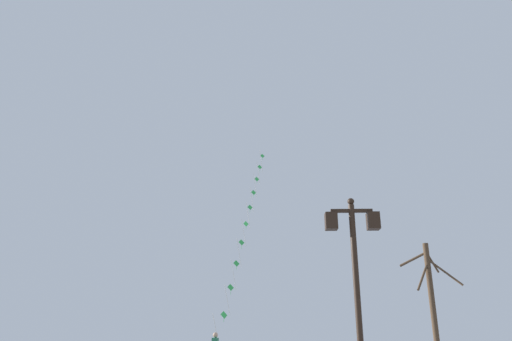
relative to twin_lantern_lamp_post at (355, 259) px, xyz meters
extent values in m
cylinder|color=black|center=(0.00, 0.00, -0.98)|extent=(0.14, 0.14, 4.53)
sphere|color=black|center=(0.00, 0.00, 1.36)|extent=(0.16, 0.16, 0.16)
cube|color=black|center=(0.00, 0.00, 1.13)|extent=(0.98, 0.08, 0.08)
cube|color=black|center=(-0.49, 0.00, 0.88)|extent=(0.28, 0.28, 0.40)
cube|color=beige|center=(-0.49, 0.00, 0.88)|extent=(0.19, 0.19, 0.30)
cube|color=black|center=(0.49, 0.00, 0.88)|extent=(0.28, 0.28, 0.40)
cube|color=beige|center=(0.49, 0.00, 0.88)|extent=(0.19, 0.19, 0.30)
cylinder|color=silver|center=(-4.44, 13.22, -1.87)|extent=(0.35, 2.24, 2.40)
cylinder|color=silver|center=(-4.18, 15.04, 0.07)|extent=(0.23, 1.42, 1.52)
cylinder|color=silver|center=(-3.97, 16.44, 1.58)|extent=(0.23, 1.42, 1.52)
cylinder|color=silver|center=(-3.76, 17.84, 3.09)|extent=(0.23, 1.42, 1.52)
cylinder|color=silver|center=(-3.55, 19.25, 4.59)|extent=(0.23, 1.42, 1.52)
cylinder|color=silver|center=(-3.34, 20.65, 6.10)|extent=(0.23, 1.42, 1.52)
cylinder|color=silver|center=(-3.14, 22.05, 7.61)|extent=(0.23, 1.42, 1.52)
cylinder|color=silver|center=(-2.93, 23.46, 9.11)|extent=(0.23, 1.42, 1.52)
cylinder|color=silver|center=(-2.72, 24.86, 10.62)|extent=(0.23, 1.42, 1.52)
cylinder|color=silver|center=(-2.51, 26.27, 12.13)|extent=(0.23, 1.42, 1.52)
cube|color=green|center=(-4.28, 14.33, -0.68)|extent=(0.37, 0.13, 0.38)
cylinder|color=green|center=(-4.28, 14.33, -0.93)|extent=(0.02, 0.02, 0.19)
cube|color=green|center=(-4.07, 15.74, 0.83)|extent=(0.37, 0.12, 0.38)
cylinder|color=green|center=(-4.07, 15.74, 0.56)|extent=(0.03, 0.04, 0.23)
cube|color=green|center=(-3.86, 17.14, 2.33)|extent=(0.38, 0.08, 0.38)
cylinder|color=green|center=(-3.86, 17.14, 2.07)|extent=(0.02, 0.03, 0.22)
cube|color=green|center=(-3.66, 18.54, 3.84)|extent=(0.38, 0.08, 0.38)
cylinder|color=green|center=(-3.66, 18.54, 3.55)|extent=(0.02, 0.03, 0.26)
cube|color=green|center=(-3.45, 19.95, 5.35)|extent=(0.36, 0.16, 0.38)
cylinder|color=green|center=(-3.45, 19.95, 5.09)|extent=(0.02, 0.03, 0.21)
cube|color=green|center=(-3.24, 21.35, 6.85)|extent=(0.38, 0.09, 0.38)
cylinder|color=green|center=(-3.24, 21.35, 6.60)|extent=(0.02, 0.03, 0.20)
cube|color=green|center=(-3.03, 22.76, 8.36)|extent=(0.38, 0.06, 0.38)
cylinder|color=green|center=(-3.03, 22.76, 8.11)|extent=(0.02, 0.04, 0.20)
cube|color=green|center=(-2.83, 24.16, 9.87)|extent=(0.38, 0.10, 0.38)
cylinder|color=green|center=(-2.83, 24.16, 9.61)|extent=(0.02, 0.03, 0.21)
cube|color=green|center=(-2.62, 25.56, 11.37)|extent=(0.38, 0.04, 0.38)
cylinder|color=green|center=(-2.62, 25.56, 11.07)|extent=(0.02, 0.06, 0.29)
cube|color=green|center=(-2.41, 26.97, 12.88)|extent=(0.38, 0.05, 0.38)
cylinder|color=green|center=(-2.41, 26.97, 12.62)|extent=(0.02, 0.04, 0.21)
sphere|color=tan|center=(-4.30, 10.74, -1.65)|extent=(0.22, 0.22, 0.22)
cylinder|color=#26724C|center=(-4.28, 10.96, -1.90)|extent=(0.13, 0.40, 0.50)
cylinder|color=#4C3826|center=(3.89, 6.80, -0.83)|extent=(0.21, 0.21, 4.83)
cylinder|color=#4C3826|center=(4.38, 6.55, 0.51)|extent=(1.06, 0.59, 1.06)
cylinder|color=#4C3826|center=(4.27, 7.37, 0.96)|extent=(0.84, 1.21, 0.65)
cylinder|color=#4C3826|center=(4.02, 7.19, -0.16)|extent=(0.35, 0.84, 0.45)
cylinder|color=#4C3826|center=(3.58, 6.52, 0.36)|extent=(0.73, 0.66, 1.07)
cylinder|color=#4C3826|center=(3.44, 7.02, 1.03)|extent=(0.97, 0.54, 0.51)
camera|label=1|loc=(-1.97, -10.88, -1.63)|focal=33.11mm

